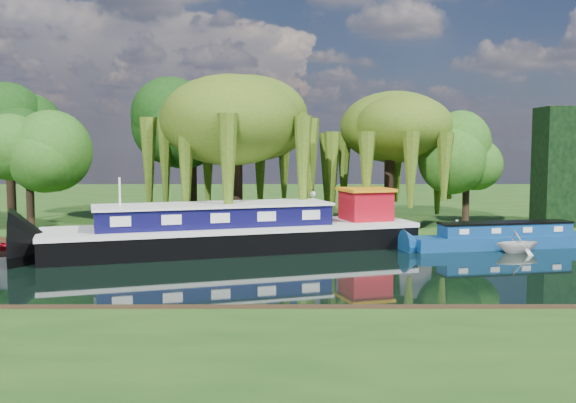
{
  "coord_description": "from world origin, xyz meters",
  "views": [
    {
      "loc": [
        -1.14,
        -29.47,
        5.9
      ],
      "look_at": [
        -1.07,
        5.61,
        2.8
      ],
      "focal_mm": 40.0,
      "sensor_mm": 36.0,
      "label": 1
    }
  ],
  "objects": [
    {
      "name": "tree_far_mid",
      "position": [
        -8.02,
        17.26,
        6.92
      ],
      "size": [
        5.74,
        5.74,
        9.4
      ],
      "color": "black",
      "rests_on": "far_bank"
    },
    {
      "name": "tree_far_left",
      "position": [
        -17.79,
        11.96,
        5.54
      ],
      "size": [
        4.61,
        4.61,
        7.42
      ],
      "color": "black",
      "rests_on": "far_bank"
    },
    {
      "name": "mooring_posts",
      "position": [
        -0.5,
        8.4,
        0.95
      ],
      "size": [
        19.16,
        0.16,
        1.0
      ],
      "color": "silver",
      "rests_on": "far_bank"
    },
    {
      "name": "white_cruiser",
      "position": [
        11.54,
        5.28,
        0.0
      ],
      "size": [
        2.95,
        2.69,
        1.34
      ],
      "primitive_type": "imported",
      "rotation": [
        0.0,
        0.0,
        1.79
      ],
      "color": "silver",
      "rests_on": "ground"
    },
    {
      "name": "lamppost",
      "position": [
        0.5,
        10.5,
        2.42
      ],
      "size": [
        0.36,
        0.36,
        2.56
      ],
      "color": "silver",
      "rests_on": "far_bank"
    },
    {
      "name": "tree_far_right",
      "position": [
        10.78,
        12.94,
        5.0
      ],
      "size": [
        4.03,
        4.03,
        6.59
      ],
      "color": "black",
      "rests_on": "far_bank"
    },
    {
      "name": "ground",
      "position": [
        0.0,
        0.0,
        0.0
      ],
      "size": [
        120.0,
        120.0,
        0.0
      ],
      "primitive_type": "plane",
      "color": "black"
    },
    {
      "name": "narrowboat",
      "position": [
        11.43,
        7.0,
        0.58
      ],
      "size": [
        11.24,
        4.0,
        1.62
      ],
      "rotation": [
        0.0,
        0.0,
        0.2
      ],
      "color": "navy",
      "rests_on": "ground"
    },
    {
      "name": "willow_left",
      "position": [
        -4.3,
        11.24,
        7.26
      ],
      "size": [
        7.83,
        7.83,
        9.38
      ],
      "color": "black",
      "rests_on": "far_bank"
    },
    {
      "name": "dutch_barge",
      "position": [
        -3.9,
        6.16,
        1.08
      ],
      "size": [
        21.13,
        10.63,
        4.37
      ],
      "rotation": [
        0.0,
        0.0,
        0.3
      ],
      "color": "black",
      "rests_on": "ground"
    },
    {
      "name": "reeds_near",
      "position": [
        6.87,
        -7.57,
        0.55
      ],
      "size": [
        33.7,
        1.5,
        1.1
      ],
      "color": "#1C5717",
      "rests_on": "ground"
    },
    {
      "name": "far_bank",
      "position": [
        0.0,
        34.0,
        0.23
      ],
      "size": [
        120.0,
        52.0,
        0.45
      ],
      "primitive_type": "cube",
      "color": "#1D4011",
      "rests_on": "ground"
    },
    {
      "name": "willow_right",
      "position": [
        5.77,
        13.55,
        6.44
      ],
      "size": [
        6.75,
        6.75,
        8.22
      ],
      "color": "black",
      "rests_on": "far_bank"
    },
    {
      "name": "tree_far_back",
      "position": [
        -20.66,
        15.83,
        6.61
      ],
      "size": [
        5.25,
        5.25,
        8.83
      ],
      "color": "black",
      "rests_on": "far_bank"
    }
  ]
}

